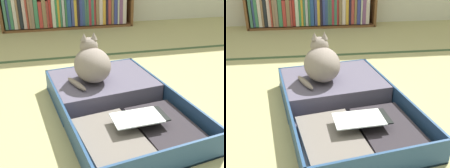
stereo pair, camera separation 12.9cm
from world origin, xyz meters
TOP-DOWN VIEW (x-y plane):
  - ground_plane at (0.00, 0.00)m, footprint 10.00×10.00m
  - tatami_border at (0.00, 1.18)m, footprint 4.80×0.05m
  - open_suitcase at (0.03, 0.25)m, footprint 0.77×1.08m
  - black_cat at (-0.07, 0.39)m, footprint 0.28×0.31m

SIDE VIEW (x-z plane):
  - ground_plane at x=0.00m, z-range 0.00..0.00m
  - tatami_border at x=0.00m, z-range 0.00..0.00m
  - open_suitcase at x=0.03m, z-range -0.01..0.12m
  - black_cat at x=-0.07m, z-range 0.09..0.38m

